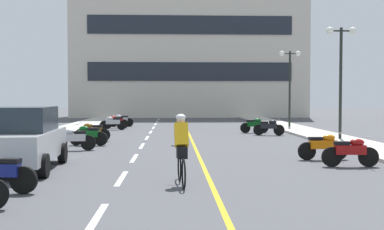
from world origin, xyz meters
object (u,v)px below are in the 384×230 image
Objects in this scene: street_lamp_mid at (341,57)px; motorcycle_5 at (323,146)px; motorcycle_7 at (88,135)px; motorcycle_8 at (92,131)px; motorcycle_13 at (121,120)px; motorcycle_4 at (351,151)px; motorcycle_10 at (255,125)px; cyclist_rider at (181,148)px; motorcycle_11 at (113,123)px; motorcycle_12 at (116,121)px; motorcycle_6 at (74,139)px; motorcycle_9 at (269,127)px; street_lamp_far at (290,71)px; parked_car_near at (23,138)px.

street_lamp_mid is 3.12× the size of motorcycle_5.
motorcycle_8 is at bearing 95.10° from motorcycle_7.
motorcycle_7 is at bearing -171.95° from street_lamp_mid.
motorcycle_13 is at bearing 90.00° from motorcycle_7.
motorcycle_10 is (-0.54, 13.34, 0.00)m from motorcycle_4.
motorcycle_4 and motorcycle_10 have the same top height.
street_lamp_mid is 3.00× the size of cyclist_rider.
street_lamp_mid reaches higher than motorcycle_13.
cyclist_rider reaches higher than motorcycle_11.
street_lamp_mid is 3.12× the size of motorcycle_8.
motorcycle_8 is 1.03× the size of motorcycle_12.
motorcycle_7 is at bearing -88.96° from motorcycle_11.
motorcycle_8 is (-11.84, 0.39, -3.51)m from street_lamp_mid.
motorcycle_6 and motorcycle_7 have the same top height.
motorcycle_11 is (0.01, 7.55, 0.00)m from motorcycle_8.
motorcycle_5 and motorcycle_7 have the same top height.
motorcycle_8 is 9.03m from motorcycle_12.
motorcycle_12 is at bearing 146.24° from motorcycle_9.
motorcycle_11 is (-11.83, 7.94, -3.51)m from street_lamp_mid.
motorcycle_5 and motorcycle_9 have the same top height.
motorcycle_6 is 14.85m from motorcycle_13.
motorcycle_11 is (-9.17, 16.14, 0.00)m from motorcycle_4.
motorcycle_13 is (-11.60, 1.86, -3.39)m from street_lamp_far.
motorcycle_12 and motorcycle_13 have the same top height.
street_lamp_mid is 8.06m from motorcycle_5.
motorcycle_8 is (0.05, 3.94, 0.00)m from motorcycle_6.
motorcycle_11 is 1.00× the size of motorcycle_13.
motorcycle_11 is at bearing 162.06° from motorcycle_10.
motorcycle_8 and motorcycle_12 have the same top height.
motorcycle_13 is 22.43m from cyclist_rider.
parked_car_near reaches higher than motorcycle_11.
street_lamp_mid is 14.67m from motorcycle_11.
motorcycle_5 is 1.00× the size of motorcycle_11.
motorcycle_8 is 11.90m from cyclist_rider.
motorcycle_13 is (-8.99, 19.49, 0.00)m from motorcycle_4.
motorcycle_9 is 1.01× the size of motorcycle_12.
street_lamp_mid reaches higher than motorcycle_9.
parked_car_near reaches higher than motorcycle_5.
motorcycle_12 is at bearing 89.85° from motorcycle_8.
cyclist_rider reaches higher than motorcycle_6.
motorcycle_7 is (-8.99, 6.55, 0.00)m from motorcycle_4.
street_lamp_mid reaches higher than motorcycle_8.
parked_car_near is at bearing -124.37° from street_lamp_far.
motorcycle_7 is 1.00× the size of motorcycle_11.
cyclist_rider is (3.86, -22.09, 0.41)m from motorcycle_13.
motorcycle_10 is at bearing 92.31° from motorcycle_4.
street_lamp_far is 3.08× the size of motorcycle_12.
motorcycle_7 is 1.00× the size of motorcycle_10.
motorcycle_13 is (0.00, 12.95, 0.00)m from motorcycle_7.
motorcycle_4 is at bearing -43.10° from motorcycle_8.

